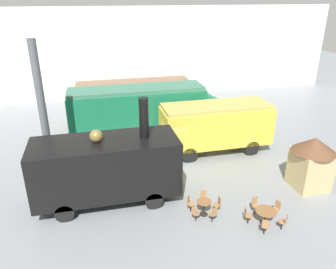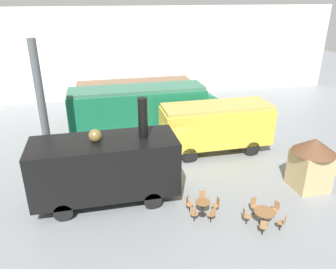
{
  "view_description": "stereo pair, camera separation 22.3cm",
  "coord_description": "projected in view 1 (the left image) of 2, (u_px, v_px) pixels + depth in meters",
  "views": [
    {
      "loc": [
        -4.37,
        -18.06,
        10.06
      ],
      "look_at": [
        0.26,
        1.0,
        1.6
      ],
      "focal_mm": 35.0,
      "sensor_mm": 36.0,
      "label": 1
    },
    {
      "loc": [
        -4.15,
        -18.11,
        10.06
      ],
      "look_at": [
        0.26,
        1.0,
        1.6
      ],
      "focal_mm": 35.0,
      "sensor_mm": 36.0,
      "label": 2
    }
  ],
  "objects": [
    {
      "name": "cafe_chair_7",
      "position": [
        218.0,
        204.0,
        16.19
      ],
      "size": [
        0.36,
        0.36,
        0.87
      ],
      "rotation": [
        0.0,
        0.0,
        9.44
      ],
      "color": "black",
      "rests_on": "ground_plane"
    },
    {
      "name": "streamlined_locomotive",
      "position": [
        148.0,
        108.0,
        24.07
      ],
      "size": [
        11.81,
        2.59,
        3.92
      ],
      "color": "#196B47",
      "rests_on": "ground_plane"
    },
    {
      "name": "cafe_table_mid",
      "position": [
        204.0,
        205.0,
        16.0
      ],
      "size": [
        0.73,
        0.73,
        0.76
      ],
      "color": "black",
      "rests_on": "ground_plane"
    },
    {
      "name": "ticket_kiosk",
      "position": [
        312.0,
        160.0,
        17.92
      ],
      "size": [
        2.34,
        2.34,
        3.0
      ],
      "color": "tan",
      "rests_on": "ground_plane"
    },
    {
      "name": "cafe_chair_3",
      "position": [
        265.0,
        226.0,
        14.64
      ],
      "size": [
        0.39,
        0.4,
        0.87
      ],
      "rotation": [
        0.0,
        0.0,
        7.32
      ],
      "color": "black",
      "rests_on": "ground_plane"
    },
    {
      "name": "cafe_chair_0",
      "position": [
        277.0,
        207.0,
        15.89
      ],
      "size": [
        0.4,
        0.38,
        0.87
      ],
      "rotation": [
        0.0,
        0.0,
        3.55
      ],
      "color": "black",
      "rests_on": "ground_plane"
    },
    {
      "name": "cafe_chair_9",
      "position": [
        190.0,
        203.0,
        16.27
      ],
      "size": [
        0.4,
        0.4,
        0.87
      ],
      "rotation": [
        0.0,
        0.0,
        11.95
      ],
      "color": "black",
      "rests_on": "ground_plane"
    },
    {
      "name": "ground_plane",
      "position": [
        168.0,
        164.0,
        21.05
      ],
      "size": [
        80.0,
        80.0,
        0.0
      ],
      "primitive_type": "plane",
      "color": "gray"
    },
    {
      "name": "cafe_chair_2",
      "position": [
        247.0,
        214.0,
        15.39
      ],
      "size": [
        0.38,
        0.36,
        0.87
      ],
      "rotation": [
        0.0,
        0.0,
        6.07
      ],
      "color": "black",
      "rests_on": "ground_plane"
    },
    {
      "name": "cafe_chair_6",
      "position": [
        214.0,
        214.0,
        15.45
      ],
      "size": [
        0.37,
        0.39,
        0.87
      ],
      "rotation": [
        0.0,
        0.0,
        8.18
      ],
      "color": "black",
      "rests_on": "ground_plane"
    },
    {
      "name": "passenger_coach_wooden",
      "position": [
        134.0,
        98.0,
        27.45
      ],
      "size": [
        9.45,
        2.48,
        3.42
      ],
      "color": "brown",
      "rests_on": "ground_plane"
    },
    {
      "name": "backdrop_wall",
      "position": [
        132.0,
        54.0,
        32.98
      ],
      "size": [
        44.0,
        0.15,
        9.0
      ],
      "color": "silver",
      "rests_on": "ground_plane"
    },
    {
      "name": "visitor_person",
      "position": [
        179.0,
        168.0,
        18.54
      ],
      "size": [
        0.34,
        0.34,
        1.8
      ],
      "color": "#262633",
      "rests_on": "ground_plane"
    },
    {
      "name": "passenger_coach_vintage",
      "position": [
        216.0,
        124.0,
        22.05
      ],
      "size": [
        7.32,
        2.68,
        3.35
      ],
      "color": "gold",
      "rests_on": "ground_plane"
    },
    {
      "name": "cafe_table_near",
      "position": [
        266.0,
        213.0,
        15.38
      ],
      "size": [
        1.0,
        1.0,
        0.7
      ],
      "color": "black",
      "rests_on": "ground_plane"
    },
    {
      "name": "support_pillar",
      "position": [
        43.0,
        113.0,
        18.02
      ],
      "size": [
        0.44,
        0.44,
        8.0
      ],
      "color": "#4C5156",
      "rests_on": "ground_plane"
    },
    {
      "name": "cafe_chair_8",
      "position": [
        203.0,
        197.0,
        16.69
      ],
      "size": [
        0.37,
        0.39,
        0.87
      ],
      "rotation": [
        0.0,
        0.0,
        10.7
      ],
      "color": "black",
      "rests_on": "ground_plane"
    },
    {
      "name": "cafe_chair_4",
      "position": [
        284.0,
        221.0,
        14.95
      ],
      "size": [
        0.4,
        0.4,
        0.87
      ],
      "rotation": [
        0.0,
        0.0,
        8.58
      ],
      "color": "black",
      "rests_on": "ground_plane"
    },
    {
      "name": "steam_locomotive",
      "position": [
        107.0,
        166.0,
        16.55
      ],
      "size": [
        7.25,
        2.77,
        5.48
      ],
      "color": "black",
      "rests_on": "ground_plane"
    },
    {
      "name": "cafe_chair_1",
      "position": [
        255.0,
        204.0,
        16.16
      ],
      "size": [
        0.36,
        0.37,
        0.87
      ],
      "rotation": [
        0.0,
        0.0,
        4.81
      ],
      "color": "black",
      "rests_on": "ground_plane"
    },
    {
      "name": "cafe_chair_5",
      "position": [
        195.0,
        213.0,
        15.5
      ],
      "size": [
        0.4,
        0.4,
        0.87
      ],
      "rotation": [
        0.0,
        0.0,
        6.93
      ],
      "color": "black",
      "rests_on": "ground_plane"
    }
  ]
}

